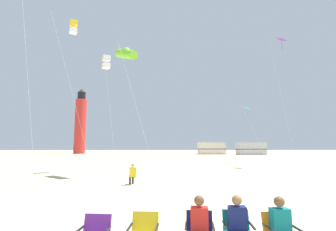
{
  "coord_description": "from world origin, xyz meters",
  "views": [
    {
      "loc": [
        -0.18,
        -7.4,
        2.14
      ],
      "look_at": [
        0.22,
        10.63,
        4.39
      ],
      "focal_mm": 25.54,
      "sensor_mm": 36.0,
      "label": 1
    }
  ],
  "objects_px": {
    "kite_diamond_violet": "(282,46)",
    "lighthouse_distant": "(80,123)",
    "spectator_navy_chair": "(200,226)",
    "spectator_orange_chair": "(283,228)",
    "kite_diamond_cyan": "(248,110)",
    "kite_box_gold": "(73,27)",
    "camp_chair_orange": "(279,231)",
    "camp_chair_yellow": "(144,231)",
    "spectator_teal_chair": "(238,225)",
    "rv_van_cream": "(212,148)",
    "kite_flyer_standing": "(132,173)",
    "kite_tube_lime": "(126,54)",
    "camp_chair_navy": "(199,230)",
    "rv_van_silver": "(251,149)",
    "camp_chair_teal": "(237,229)",
    "kite_box_white": "(106,62)"
  },
  "relations": [
    {
      "from": "kite_diamond_violet",
      "to": "kite_box_gold",
      "type": "bearing_deg",
      "value": -167.69
    },
    {
      "from": "camp_chair_yellow",
      "to": "kite_diamond_cyan",
      "type": "height_order",
      "value": "kite_diamond_cyan"
    },
    {
      "from": "kite_diamond_cyan",
      "to": "camp_chair_orange",
      "type": "bearing_deg",
      "value": -108.94
    },
    {
      "from": "kite_flyer_standing",
      "to": "kite_diamond_violet",
      "type": "xyz_separation_m",
      "value": [
        14.87,
        11.66,
        12.51
      ]
    },
    {
      "from": "spectator_navy_chair",
      "to": "kite_diamond_violet",
      "type": "distance_m",
      "value": 26.95
    },
    {
      "from": "camp_chair_yellow",
      "to": "rv_van_cream",
      "type": "bearing_deg",
      "value": 82.33
    },
    {
      "from": "camp_chair_yellow",
      "to": "spectator_orange_chair",
      "type": "xyz_separation_m",
      "value": [
        2.6,
        -0.2,
        0.11
      ]
    },
    {
      "from": "spectator_teal_chair",
      "to": "spectator_orange_chair",
      "type": "xyz_separation_m",
      "value": [
        0.78,
        -0.16,
        0.0
      ]
    },
    {
      "from": "camp_chair_yellow",
      "to": "camp_chair_orange",
      "type": "distance_m",
      "value": 2.59
    },
    {
      "from": "spectator_navy_chair",
      "to": "lighthouse_distant",
      "type": "xyz_separation_m",
      "value": [
        -21.99,
        57.09,
        7.22
      ]
    },
    {
      "from": "spectator_teal_chair",
      "to": "kite_flyer_standing",
      "type": "distance_m",
      "value": 9.19
    },
    {
      "from": "lighthouse_distant",
      "to": "rv_van_silver",
      "type": "relative_size",
      "value": 2.54
    },
    {
      "from": "spectator_navy_chair",
      "to": "kite_box_gold",
      "type": "bearing_deg",
      "value": 126.6
    },
    {
      "from": "kite_diamond_violet",
      "to": "lighthouse_distant",
      "type": "relative_size",
      "value": 0.84
    },
    {
      "from": "kite_tube_lime",
      "to": "camp_chair_navy",
      "type": "bearing_deg",
      "value": -74.65
    },
    {
      "from": "rv_van_silver",
      "to": "kite_box_gold",
      "type": "bearing_deg",
      "value": -134.47
    },
    {
      "from": "spectator_teal_chair",
      "to": "rv_van_cream",
      "type": "relative_size",
      "value": 0.18
    },
    {
      "from": "spectator_navy_chair",
      "to": "kite_flyer_standing",
      "type": "height_order",
      "value": "same"
    },
    {
      "from": "camp_chair_teal",
      "to": "camp_chair_orange",
      "type": "relative_size",
      "value": 1.0
    },
    {
      "from": "camp_chair_orange",
      "to": "kite_diamond_violet",
      "type": "bearing_deg",
      "value": 60.04
    },
    {
      "from": "camp_chair_navy",
      "to": "kite_tube_lime",
      "type": "bearing_deg",
      "value": 112.81
    },
    {
      "from": "camp_chair_orange",
      "to": "spectator_orange_chair",
      "type": "xyz_separation_m",
      "value": [
        0.0,
        -0.14,
        0.11
      ]
    },
    {
      "from": "spectator_navy_chair",
      "to": "kite_diamond_cyan",
      "type": "distance_m",
      "value": 28.13
    },
    {
      "from": "camp_chair_yellow",
      "to": "spectator_navy_chair",
      "type": "relative_size",
      "value": 0.71
    },
    {
      "from": "spectator_teal_chair",
      "to": "kite_tube_lime",
      "type": "distance_m",
      "value": 16.55
    },
    {
      "from": "kite_box_gold",
      "to": "lighthouse_distant",
      "type": "xyz_separation_m",
      "value": [
        -13.24,
        41.39,
        -4.8
      ]
    },
    {
      "from": "kite_flyer_standing",
      "to": "kite_diamond_violet",
      "type": "relative_size",
      "value": 0.08
    },
    {
      "from": "kite_box_white",
      "to": "spectator_teal_chair",
      "type": "bearing_deg",
      "value": -67.73
    },
    {
      "from": "kite_box_gold",
      "to": "rv_van_silver",
      "type": "relative_size",
      "value": 2.0
    },
    {
      "from": "camp_chair_orange",
      "to": "camp_chair_teal",
      "type": "bearing_deg",
      "value": 166.49
    },
    {
      "from": "spectator_navy_chair",
      "to": "lighthouse_distant",
      "type": "bearing_deg",
      "value": 118.53
    },
    {
      "from": "camp_chair_navy",
      "to": "kite_box_white",
      "type": "relative_size",
      "value": 0.08
    },
    {
      "from": "spectator_orange_chair",
      "to": "kite_box_gold",
      "type": "height_order",
      "value": "kite_box_gold"
    },
    {
      "from": "kite_box_gold",
      "to": "kite_diamond_violet",
      "type": "xyz_separation_m",
      "value": [
        21.26,
        4.64,
        0.49
      ]
    },
    {
      "from": "kite_diamond_cyan",
      "to": "rv_van_silver",
      "type": "height_order",
      "value": "kite_diamond_cyan"
    },
    {
      "from": "lighthouse_distant",
      "to": "rv_van_cream",
      "type": "xyz_separation_m",
      "value": [
        32.94,
        -4.67,
        -6.45
      ]
    },
    {
      "from": "kite_box_white",
      "to": "lighthouse_distant",
      "type": "distance_m",
      "value": 44.19
    },
    {
      "from": "lighthouse_distant",
      "to": "kite_diamond_cyan",
      "type": "bearing_deg",
      "value": -44.42
    },
    {
      "from": "kite_diamond_cyan",
      "to": "rv_van_silver",
      "type": "xyz_separation_m",
      "value": [
        9.0,
        23.84,
        -5.28
      ]
    },
    {
      "from": "camp_chair_navy",
      "to": "rv_van_cream",
      "type": "relative_size",
      "value": 0.13
    },
    {
      "from": "camp_chair_teal",
      "to": "spectator_navy_chair",
      "type": "bearing_deg",
      "value": -161.58
    },
    {
      "from": "camp_chair_orange",
      "to": "camp_chair_navy",
      "type": "bearing_deg",
      "value": 173.53
    },
    {
      "from": "kite_box_gold",
      "to": "kite_diamond_violet",
      "type": "height_order",
      "value": "kite_diamond_violet"
    },
    {
      "from": "spectator_orange_chair",
      "to": "kite_box_white",
      "type": "relative_size",
      "value": 0.11
    },
    {
      "from": "kite_flyer_standing",
      "to": "kite_diamond_violet",
      "type": "bearing_deg",
      "value": -159.92
    },
    {
      "from": "spectator_teal_chair",
      "to": "kite_tube_lime",
      "type": "height_order",
      "value": "kite_tube_lime"
    },
    {
      "from": "spectator_orange_chair",
      "to": "kite_flyer_standing",
      "type": "bearing_deg",
      "value": 112.28
    },
    {
      "from": "spectator_orange_chair",
      "to": "lighthouse_distant",
      "type": "distance_m",
      "value": 62.29
    },
    {
      "from": "kite_box_gold",
      "to": "kite_box_white",
      "type": "relative_size",
      "value": 1.31
    },
    {
      "from": "camp_chair_yellow",
      "to": "spectator_orange_chair",
      "type": "relative_size",
      "value": 0.71
    }
  ]
}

